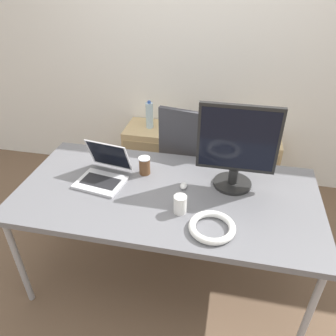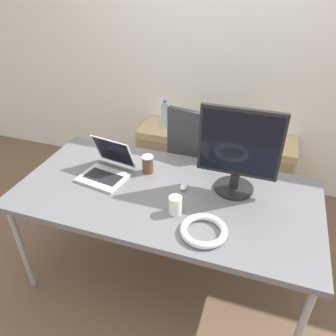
{
  "view_description": "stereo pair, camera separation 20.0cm",
  "coord_description": "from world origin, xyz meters",
  "views": [
    {
      "loc": [
        0.35,
        -1.6,
        2.02
      ],
      "look_at": [
        0.0,
        0.05,
        0.92
      ],
      "focal_mm": 35.0,
      "sensor_mm": 36.0,
      "label": 1
    },
    {
      "loc": [
        0.54,
        -1.54,
        2.02
      ],
      "look_at": [
        0.0,
        0.05,
        0.92
      ],
      "focal_mm": 35.0,
      "sensor_mm": 36.0,
      "label": 2
    }
  ],
  "objects": [
    {
      "name": "mouse",
      "position": [
        0.1,
        0.06,
        0.79
      ],
      "size": [
        0.04,
        0.07,
        0.03
      ],
      "color": "silver",
      "rests_on": "desk"
    },
    {
      "name": "water_bottle",
      "position": [
        -0.43,
        1.21,
        0.73
      ],
      "size": [
        0.07,
        0.07,
        0.27
      ],
      "color": "silver",
      "rests_on": "cabinet_left"
    },
    {
      "name": "desk",
      "position": [
        0.0,
        0.0,
        0.73
      ],
      "size": [
        1.88,
        0.93,
        0.77
      ],
      "color": "slate",
      "rests_on": "ground_plane"
    },
    {
      "name": "monitor",
      "position": [
        0.4,
        0.16,
        1.05
      ],
      "size": [
        0.48,
        0.24,
        0.55
      ],
      "color": "black",
      "rests_on": "desk"
    },
    {
      "name": "coffee_cup_brown",
      "position": [
        -0.19,
        0.17,
        0.84
      ],
      "size": [
        0.08,
        0.08,
        0.12
      ],
      "color": "brown",
      "rests_on": "desk"
    },
    {
      "name": "coffee_cup_white",
      "position": [
        0.12,
        -0.17,
        0.83
      ],
      "size": [
        0.07,
        0.07,
        0.11
      ],
      "color": "white",
      "rests_on": "desk"
    },
    {
      "name": "ground_plane",
      "position": [
        0.0,
        0.0,
        0.0
      ],
      "size": [
        14.0,
        14.0,
        0.0
      ],
      "primitive_type": "plane",
      "color": "brown"
    },
    {
      "name": "cabinet_right",
      "position": [
        0.59,
        1.2,
        0.3
      ],
      "size": [
        0.47,
        0.41,
        0.6
      ],
      "color": "tan",
      "rests_on": "ground_plane"
    },
    {
      "name": "cabinet_left",
      "position": [
        -0.43,
        1.2,
        0.3
      ],
      "size": [
        0.47,
        0.41,
        0.6
      ],
      "color": "tan",
      "rests_on": "ground_plane"
    },
    {
      "name": "office_chair",
      "position": [
        0.07,
        0.73,
        0.42
      ],
      "size": [
        0.56,
        0.6,
        1.09
      ],
      "color": "#232326",
      "rests_on": "ground_plane"
    },
    {
      "name": "laptop_center",
      "position": [
        -0.43,
        0.05,
        0.82
      ],
      "size": [
        0.33,
        0.36,
        0.24
      ],
      "color": "silver",
      "rests_on": "desk"
    },
    {
      "name": "cable_coil",
      "position": [
        0.31,
        -0.28,
        0.79
      ],
      "size": [
        0.26,
        0.26,
        0.04
      ],
      "color": "white",
      "rests_on": "desk"
    },
    {
      "name": "wall_back",
      "position": [
        0.0,
        1.44,
        1.3
      ],
      "size": [
        10.0,
        0.05,
        2.6
      ],
      "color": "white",
      "rests_on": "ground_plane"
    }
  ]
}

